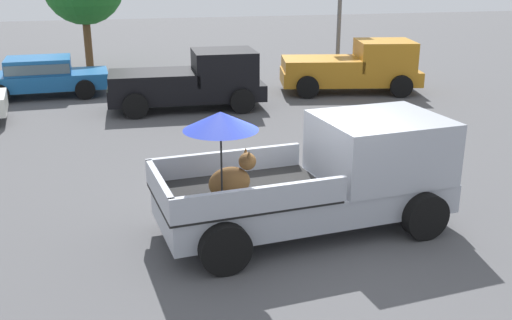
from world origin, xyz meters
TOP-DOWN VIEW (x-y plane):
  - ground_plane at (0.00, 0.00)m, footprint 80.00×80.00m
  - pickup_truck_main at (0.42, 0.03)m, footprint 5.23×2.73m
  - pickup_truck_red at (-0.74, 9.31)m, footprint 4.84×2.25m
  - pickup_truck_far at (5.16, 10.46)m, footprint 5.05×2.86m
  - parked_sedan_near at (-5.55, 12.21)m, footprint 4.39×2.15m

SIDE VIEW (x-z plane):
  - ground_plane at x=0.00m, z-range 0.00..0.00m
  - parked_sedan_near at x=-5.55m, z-range 0.08..1.41m
  - pickup_truck_red at x=-0.74m, z-range -0.03..1.77m
  - pickup_truck_far at x=5.16m, z-range -0.03..1.77m
  - pickup_truck_main at x=0.42m, z-range -0.21..2.14m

